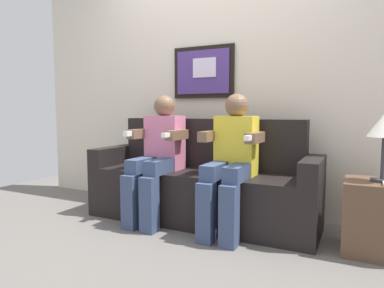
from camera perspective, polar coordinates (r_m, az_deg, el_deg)
ground_plane at (r=2.83m, az=-1.39°, el=-14.52°), size 5.73×5.73×0.00m
back_wall_assembly at (r=3.37m, az=4.66°, el=11.13°), size 4.41×0.10×2.60m
couch at (r=3.02m, az=1.49°, el=-7.05°), size 2.01×0.58×0.90m
person_on_left at (r=2.99m, az=-5.75°, el=-1.51°), size 0.46×0.56×1.11m
person_on_right at (r=2.69m, az=6.56°, el=-2.29°), size 0.46×0.56×1.11m
side_table_right at (r=2.67m, az=28.30°, el=-10.76°), size 0.40×0.40×0.50m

